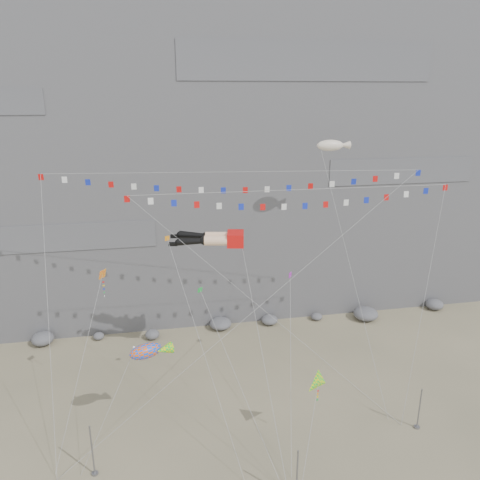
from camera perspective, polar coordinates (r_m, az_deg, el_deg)
The scene contains 16 objects.
ground at distance 42.75m, azimuth 1.19°, elevation -21.42°, with size 120.00×120.00×0.00m, color gray.
cliff at distance 64.85m, azimuth -4.69°, elevation 15.89°, with size 80.00×28.00×50.00m, color slate.
talus_boulders at distance 56.46m, azimuth -2.39°, elevation -10.17°, with size 60.00×3.00×1.20m, color slate, non-canonical shape.
anchor_pole_left at distance 38.64m, azimuth -17.57°, elevation -23.29°, with size 0.12×0.12×4.26m, color slate.
anchor_pole_center at distance 35.68m, azimuth 6.96°, elevation -26.66°, with size 0.12×0.12×4.19m, color slate.
anchor_pole_right at distance 43.73m, azimuth 21.02°, elevation -18.65°, with size 0.12×0.12×3.78m, color slate.
legs_kite at distance 41.80m, azimuth -3.07°, elevation 0.15°, with size 7.16×16.52×20.43m.
flag_banner_upper at distance 42.33m, azimuth -0.73°, elevation 8.27°, with size 33.73×14.31×27.96m.
flag_banner_lower at distance 40.89m, azimuth 6.76°, elevation 6.06°, with size 28.46×8.80×21.89m.
harlequin_kite at distance 39.53m, azimuth -16.45°, elevation -4.15°, with size 4.73×7.96×15.12m.
fish_windsock at distance 37.12m, azimuth -11.43°, elevation -13.15°, with size 7.16×4.10×10.02m.
delta_kite at distance 37.52m, azimuth 9.54°, elevation -16.74°, with size 4.25×6.22×8.64m.
blimp_windsock at distance 48.43m, azimuth 10.95°, elevation 11.18°, with size 3.87×14.85×25.98m.
small_kite_a at distance 41.02m, azimuth -8.62°, elevation -0.58°, with size 4.92×13.61×20.12m.
small_kite_b at distance 43.39m, azimuth 6.14°, elevation -4.60°, with size 3.91×13.16×16.79m.
small_kite_c at distance 39.45m, azimuth -4.66°, elevation -6.64°, with size 5.02×11.35×16.04m.
Camera 1 is at (-6.96, -32.44, 26.96)m, focal length 35.00 mm.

